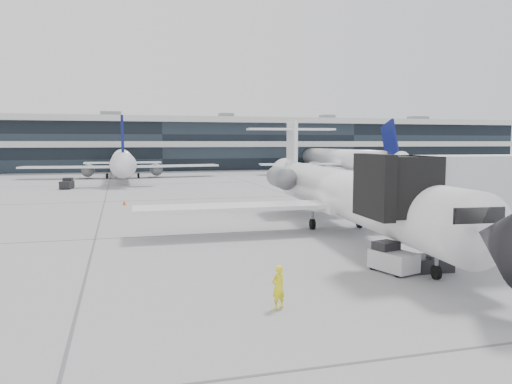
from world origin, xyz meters
name	(u,v)px	position (x,y,z in m)	size (l,w,h in m)	color
ground	(252,232)	(0.00, 0.00, 0.00)	(220.00, 220.00, 0.00)	gray
terminal	(158,146)	(0.00, 82.00, 5.00)	(170.00, 22.00, 10.00)	black
bg_jet_center	(123,177)	(-8.00, 55.00, 0.00)	(32.00, 40.00, 9.60)	white
bg_jet_right	(341,173)	(32.00, 55.00, 0.00)	(32.00, 40.00, 9.60)	white
regional_jet	(343,192)	(5.82, -1.67, 2.69)	(27.34, 34.15, 7.88)	white
ramp_worker	(278,287)	(-3.03, -15.22, 0.80)	(0.58, 0.38, 1.60)	#FFF51A
baggage_tug	(392,259)	(3.64, -11.68, 0.60)	(1.79, 2.37, 1.34)	silver
traffic_cone	(124,203)	(-8.10, 16.79, 0.23)	(0.45, 0.45, 0.49)	#F4530C
far_tug	(67,184)	(-14.99, 35.57, 0.63)	(1.72, 2.42, 1.41)	black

